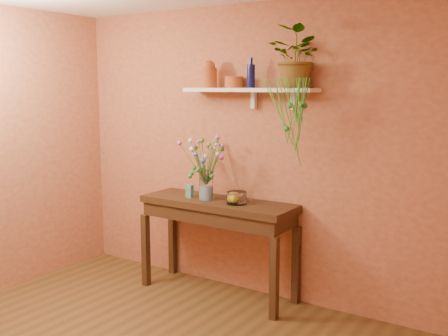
# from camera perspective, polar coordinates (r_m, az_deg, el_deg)

# --- Properties ---
(room) EXTENTS (4.04, 4.04, 2.70)m
(room) POSITION_cam_1_polar(r_m,az_deg,el_deg) (3.42, -14.53, -1.62)
(room) COLOR brown
(room) RESTS_ON ground
(sideboard) EXTENTS (1.50, 0.48, 0.91)m
(sideboard) POSITION_cam_1_polar(r_m,az_deg,el_deg) (4.96, -0.70, -4.95)
(sideboard) COLOR #3E2613
(sideboard) RESTS_ON ground
(wall_shelf) EXTENTS (1.30, 0.24, 0.19)m
(wall_shelf) POSITION_cam_1_polar(r_m,az_deg,el_deg) (4.79, 2.78, 8.32)
(wall_shelf) COLOR white
(wall_shelf) RESTS_ON room
(terracotta_jug) EXTENTS (0.18, 0.18, 0.25)m
(terracotta_jug) POSITION_cam_1_polar(r_m,az_deg,el_deg) (5.00, -1.64, 9.98)
(terracotta_jug) COLOR #BF602A
(terracotta_jug) RESTS_ON wall_shelf
(terracotta_pot) EXTENTS (0.19, 0.19, 0.10)m
(terracotta_pot) POSITION_cam_1_polar(r_m,az_deg,el_deg) (4.89, 1.08, 9.20)
(terracotta_pot) COLOR #BF602A
(terracotta_pot) RESTS_ON wall_shelf
(blue_bottle) EXTENTS (0.08, 0.08, 0.27)m
(blue_bottle) POSITION_cam_1_polar(r_m,az_deg,el_deg) (4.77, 2.91, 9.89)
(blue_bottle) COLOR #0B0E3E
(blue_bottle) RESTS_ON wall_shelf
(spider_plant) EXTENTS (0.55, 0.51, 0.51)m
(spider_plant) POSITION_cam_1_polar(r_m,az_deg,el_deg) (4.54, 7.92, 11.71)
(spider_plant) COLOR #2A7E2A
(spider_plant) RESTS_ON wall_shelf
(plant_fronds) EXTENTS (0.43, 0.38, 0.73)m
(plant_fronds) POSITION_cam_1_polar(r_m,az_deg,el_deg) (4.38, 7.53, 6.19)
(plant_fronds) COLOR #2A7E2A
(plant_fronds) RESTS_ON wall_shelf
(glass_vase) EXTENTS (0.13, 0.13, 0.27)m
(glass_vase) POSITION_cam_1_polar(r_m,az_deg,el_deg) (4.94, -1.93, -2.07)
(glass_vase) COLOR white
(glass_vase) RESTS_ON sideboard
(bouquet) EXTENTS (0.47, 0.47, 0.47)m
(bouquet) POSITION_cam_1_polar(r_m,az_deg,el_deg) (4.91, -2.07, 1.43)
(bouquet) COLOR #386B28
(bouquet) RESTS_ON glass_vase
(glass_bowl) EXTENTS (0.18, 0.18, 0.11)m
(glass_bowl) POSITION_cam_1_polar(r_m,az_deg,el_deg) (4.77, 1.36, -3.27)
(glass_bowl) COLOR white
(glass_bowl) RESTS_ON sideboard
(lemon) EXTENTS (0.08, 0.08, 0.08)m
(lemon) POSITION_cam_1_polar(r_m,az_deg,el_deg) (4.76, 1.08, -3.31)
(lemon) COLOR yellow
(lemon) RESTS_ON glass_bowl
(carton) EXTENTS (0.06, 0.05, 0.13)m
(carton) POSITION_cam_1_polar(r_m,az_deg,el_deg) (5.03, -3.71, -2.50)
(carton) COLOR teal
(carton) RESTS_ON sideboard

